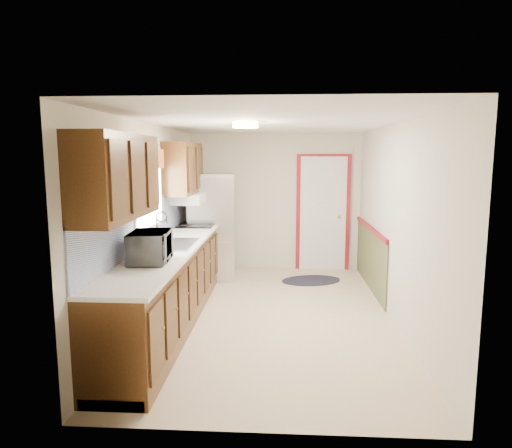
# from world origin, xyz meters

# --- Properties ---
(room_shell) EXTENTS (3.20, 5.20, 2.52)m
(room_shell) POSITION_xyz_m (0.00, 0.00, 1.20)
(room_shell) COLOR #CEB391
(room_shell) RESTS_ON ground
(kitchen_run) EXTENTS (0.63, 4.00, 2.20)m
(kitchen_run) POSITION_xyz_m (-1.24, -0.29, 0.81)
(kitchen_run) COLOR #3D220D
(kitchen_run) RESTS_ON ground
(back_wall_trim) EXTENTS (1.12, 2.30, 2.08)m
(back_wall_trim) POSITION_xyz_m (0.99, 2.21, 0.89)
(back_wall_trim) COLOR maroon
(back_wall_trim) RESTS_ON ground
(ceiling_fixture) EXTENTS (0.30, 0.30, 0.06)m
(ceiling_fixture) POSITION_xyz_m (-0.30, -0.20, 2.36)
(ceiling_fixture) COLOR #FFD88C
(ceiling_fixture) RESTS_ON room_shell
(microwave) EXTENTS (0.35, 0.58, 0.38)m
(microwave) POSITION_xyz_m (-1.20, -1.10, 1.13)
(microwave) COLOR white
(microwave) RESTS_ON kitchen_run
(refrigerator) EXTENTS (0.81, 0.77, 1.73)m
(refrigerator) POSITION_xyz_m (-1.02, 1.77, 0.86)
(refrigerator) COLOR #B7B7BC
(refrigerator) RESTS_ON ground
(rug) EXTENTS (1.11, 0.87, 0.01)m
(rug) POSITION_xyz_m (0.61, 1.66, 0.01)
(rug) COLOR black
(rug) RESTS_ON ground
(cooktop) EXTENTS (0.55, 0.66, 0.02)m
(cooktop) POSITION_xyz_m (-1.19, 1.38, 0.95)
(cooktop) COLOR black
(cooktop) RESTS_ON kitchen_run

